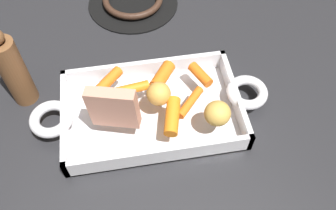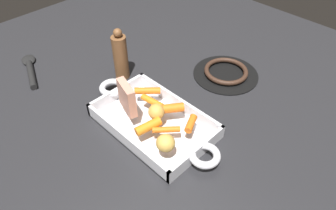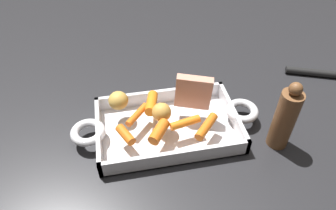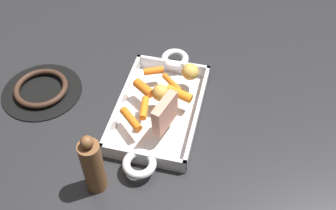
{
  "view_description": "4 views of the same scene",
  "coord_description": "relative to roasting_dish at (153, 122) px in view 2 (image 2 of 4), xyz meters",
  "views": [
    {
      "loc": [
        0.03,
        0.36,
        0.54
      ],
      "look_at": [
        -0.02,
        0.03,
        0.06
      ],
      "focal_mm": 38.46,
      "sensor_mm": 36.0,
      "label": 1
    },
    {
      "loc": [
        -0.42,
        0.37,
        0.59
      ],
      "look_at": [
        -0.03,
        -0.03,
        0.07
      ],
      "focal_mm": 32.89,
      "sensor_mm": 36.0,
      "label": 2
    },
    {
      "loc": [
        -0.09,
        -0.46,
        0.52
      ],
      "look_at": [
        0.01,
        0.02,
        0.06
      ],
      "focal_mm": 33.22,
      "sensor_mm": 36.0,
      "label": 3
    },
    {
      "loc": [
        0.62,
        0.17,
        0.75
      ],
      "look_at": [
        0.02,
        0.03,
        0.06
      ],
      "focal_mm": 42.91,
      "sensor_mm": 36.0,
      "label": 4
    }
  ],
  "objects": [
    {
      "name": "baby_carrot_center_left",
      "position": [
        -0.06,
        0.02,
        0.03
      ],
      "size": [
        0.06,
        0.06,
        0.02
      ],
      "primitive_type": "cylinder",
      "rotation": [
        1.55,
        0.0,
        2.42
      ],
      "color": "orange",
      "rests_on": "roasting_dish"
    },
    {
      "name": "baby_carrot_short",
      "position": [
        -0.03,
        -0.05,
        0.04
      ],
      "size": [
        0.05,
        0.06,
        0.02
      ],
      "primitive_type": "cylinder",
      "rotation": [
        1.55,
        0.0,
        2.52
      ],
      "color": "orange",
      "rests_on": "roasting_dish"
    },
    {
      "name": "roasting_dish",
      "position": [
        0.0,
        0.0,
        0.0
      ],
      "size": [
        0.42,
        0.2,
        0.04
      ],
      "color": "silver",
      "rests_on": "ground_plane"
    },
    {
      "name": "baby_carrot_northeast",
      "position": [
        0.07,
        -0.05,
        0.03
      ],
      "size": [
        0.06,
        0.06,
        0.02
      ],
      "primitive_type": "cylinder",
      "rotation": [
        1.55,
        0.0,
        2.4
      ],
      "color": "orange",
      "rests_on": "roasting_dish"
    },
    {
      "name": "baby_carrot_long",
      "position": [
        -0.09,
        -0.04,
        0.03
      ],
      "size": [
        0.04,
        0.05,
        0.02
      ],
      "primitive_type": "cylinder",
      "rotation": [
        1.55,
        0.0,
        0.44
      ],
      "color": "orange",
      "rests_on": "roasting_dish"
    },
    {
      "name": "stove_burner_rear",
      "position": [
        0.0,
        -0.31,
        -0.01
      ],
      "size": [
        0.2,
        0.2,
        0.02
      ],
      "color": "black",
      "rests_on": "ground_plane"
    },
    {
      "name": "ground_plane",
      "position": [
        0.0,
        0.0,
        -0.01
      ],
      "size": [
        1.68,
        1.68,
        0.0
      ],
      "primitive_type": "plane",
      "color": "#232326"
    },
    {
      "name": "serving_spoon",
      "position": [
        0.46,
        0.11,
        -0.01
      ],
      "size": [
        0.19,
        0.1,
        0.02
      ],
      "rotation": [
        0.0,
        0.0,
        5.92
      ],
      "color": "black",
      "rests_on": "ground_plane"
    },
    {
      "name": "pepper_mill",
      "position": [
        0.22,
        -0.08,
        0.06
      ],
      "size": [
        0.04,
        0.04,
        0.17
      ],
      "color": "brown",
      "rests_on": "ground_plane"
    },
    {
      "name": "potato_near_roast",
      "position": [
        -0.01,
        0.0,
        0.05
      ],
      "size": [
        0.05,
        0.05,
        0.04
      ],
      "primitive_type": "ellipsoid",
      "rotation": [
        0.0,
        0.0,
        6.02
      ],
      "color": "gold",
      "rests_on": "roasting_dish"
    },
    {
      "name": "roast_slice_thick",
      "position": [
        0.06,
        0.03,
        0.06
      ],
      "size": [
        0.08,
        0.04,
        0.08
      ],
      "primitive_type": "cube",
      "rotation": [
        -0.06,
        0.0,
        4.4
      ],
      "color": "tan",
      "rests_on": "roasting_dish"
    },
    {
      "name": "potato_golden_large",
      "position": [
        -0.1,
        0.05,
        0.05
      ],
      "size": [
        0.06,
        0.06,
        0.04
      ],
      "primitive_type": "ellipsoid",
      "rotation": [
        0.0,
        0.0,
        0.33
      ],
      "color": "gold",
      "rests_on": "roasting_dish"
    },
    {
      "name": "baby_carrot_center_right",
      "position": [
        0.03,
        -0.03,
        0.03
      ],
      "size": [
        0.07,
        0.03,
        0.02
      ],
      "primitive_type": "cylinder",
      "rotation": [
        1.62,
        0.0,
        4.88
      ],
      "color": "orange",
      "rests_on": "roasting_dish"
    },
    {
      "name": "baby_carrot_southeast",
      "position": [
        -0.03,
        0.04,
        0.04
      ],
      "size": [
        0.04,
        0.07,
        0.03
      ],
      "primitive_type": "cylinder",
      "rotation": [
        1.48,
        0.0,
        6.03
      ],
      "color": "orange",
      "rests_on": "roasting_dish"
    }
  ]
}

